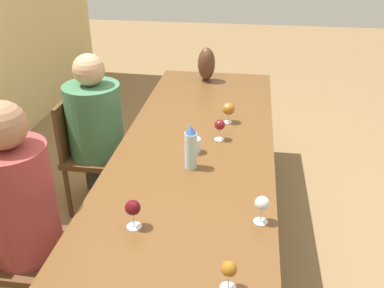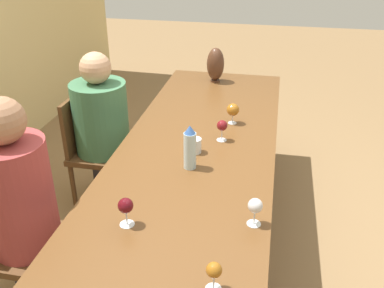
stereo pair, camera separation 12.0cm
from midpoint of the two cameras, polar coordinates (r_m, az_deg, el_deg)
name	(u,v)px [view 1 (the left image)]	position (r m, az deg, el deg)	size (l,w,h in m)	color
ground_plane	(195,243)	(3.03, -0.70, -13.03)	(14.00, 14.00, 0.00)	olive
dining_table	(196,155)	(2.63, -0.78, -1.49)	(2.81, 0.94, 0.76)	brown
water_bottle	(191,148)	(2.31, -1.64, -0.50)	(0.07, 0.07, 0.26)	#ADCCD6
water_tumbler	(194,145)	(2.50, -1.13, -0.20)	(0.08, 0.08, 0.09)	silver
vase	(206,64)	(3.62, 0.97, 10.61)	(0.15, 0.15, 0.29)	#4C2D1E
wine_glass_0	(262,204)	(1.93, 7.56, -8.00)	(0.07, 0.07, 0.14)	silver
wine_glass_1	(229,109)	(2.87, 3.70, 4.66)	(0.08, 0.08, 0.14)	silver
wine_glass_2	(133,209)	(1.91, -9.70, -8.51)	(0.07, 0.07, 0.14)	silver
wine_glass_3	(220,125)	(2.63, 2.42, 2.47)	(0.07, 0.07, 0.13)	silver
wine_glass_4	(229,270)	(1.62, 2.75, -16.47)	(0.06, 0.06, 0.13)	silver
chair_near	(18,246)	(2.47, -23.53, -12.36)	(0.44, 0.44, 0.87)	brown
chair_far	(89,149)	(3.25, -14.55, -0.73)	(0.44, 0.44, 0.87)	brown
person_near	(25,214)	(2.31, -22.83, -8.63)	(0.35, 0.35, 1.29)	#2D2D38
person_far	(98,131)	(3.15, -13.48, 1.63)	(0.39, 0.39, 1.20)	#2D2D38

